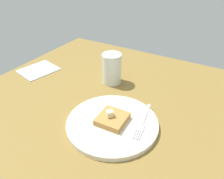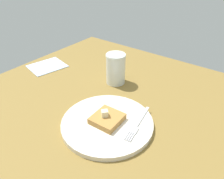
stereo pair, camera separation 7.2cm
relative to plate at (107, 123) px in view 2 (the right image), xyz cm
name	(u,v)px [view 2 (the right image)]	position (x,y,z in cm)	size (l,w,h in cm)	color
table_surface	(106,120)	(2.63, -2.61, -2.04)	(104.00, 104.00, 2.36)	olive
plate	(107,123)	(0.00, 0.00, 0.00)	(26.79, 26.79, 1.49)	silver
toast_slice_center	(107,119)	(0.00, 0.00, 1.54)	(7.97, 8.32, 1.83)	#B27E3E
butter_pat_primary	(105,113)	(0.68, 0.26, 3.38)	(1.85, 1.67, 1.85)	beige
fork	(137,125)	(-7.79, -3.77, 0.80)	(4.04, 16.02, 0.36)	silver
syrup_jar	(116,70)	(12.65, -21.26, 4.54)	(7.45, 7.45, 11.67)	#482006
napkin	(47,66)	(44.59, -13.77, -0.71)	(12.63, 14.62, 0.30)	silver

